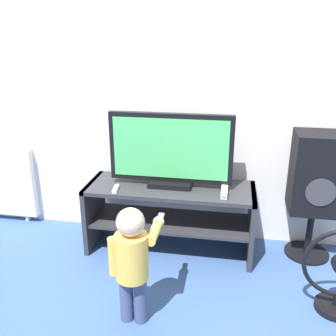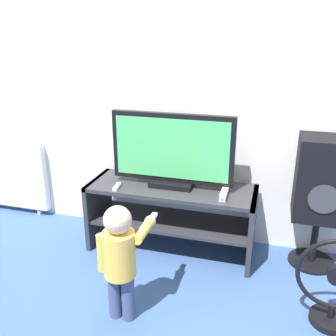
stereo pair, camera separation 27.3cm
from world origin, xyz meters
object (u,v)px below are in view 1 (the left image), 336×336
at_px(remote_primary, 116,189).
at_px(child, 133,256).
at_px(game_console, 224,192).
at_px(speaker_tower, 318,176).
at_px(television, 171,151).

distance_m(remote_primary, child, 0.76).
distance_m(game_console, speaker_tower, 0.70).
bearing_deg(child, television, 84.69).
height_order(game_console, speaker_tower, speaker_tower).
relative_size(television, remote_primary, 7.03).
bearing_deg(speaker_tower, remote_primary, -170.56).
xyz_separation_m(television, child, (-0.08, -0.85, -0.38)).
relative_size(game_console, remote_primary, 1.40).
distance_m(television, remote_primary, 0.50).
bearing_deg(child, remote_primary, 114.50).
distance_m(game_console, remote_primary, 0.81).
bearing_deg(television, speaker_tower, 4.39).
xyz_separation_m(child, speaker_tower, (1.17, 0.93, 0.22)).
height_order(remote_primary, child, child).
distance_m(child, speaker_tower, 1.51).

